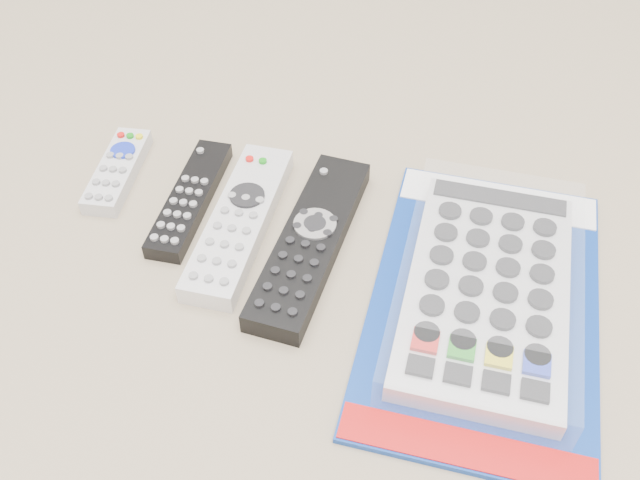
% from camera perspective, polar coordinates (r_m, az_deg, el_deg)
% --- Properties ---
extents(remote_small_grey, '(0.05, 0.13, 0.02)m').
position_cam_1_polar(remote_small_grey, '(0.83, -15.91, 5.39)').
color(remote_small_grey, '#BBBBBE').
rests_on(remote_small_grey, ground).
extents(remote_slim_black, '(0.04, 0.18, 0.02)m').
position_cam_1_polar(remote_slim_black, '(0.78, -10.36, 3.30)').
color(remote_slim_black, black).
rests_on(remote_slim_black, ground).
extents(remote_silver_dvd, '(0.06, 0.22, 0.03)m').
position_cam_1_polar(remote_silver_dvd, '(0.75, -6.44, 1.51)').
color(remote_silver_dvd, silver).
rests_on(remote_silver_dvd, ground).
extents(remote_large_black, '(0.07, 0.24, 0.03)m').
position_cam_1_polar(remote_large_black, '(0.72, -0.76, -0.11)').
color(remote_large_black, black).
rests_on(remote_large_black, ground).
extents(jumbo_remote_packaged, '(0.21, 0.35, 0.05)m').
position_cam_1_polar(jumbo_remote_packaged, '(0.69, 13.24, -3.81)').
color(jumbo_remote_packaged, navy).
rests_on(jumbo_remote_packaged, ground).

